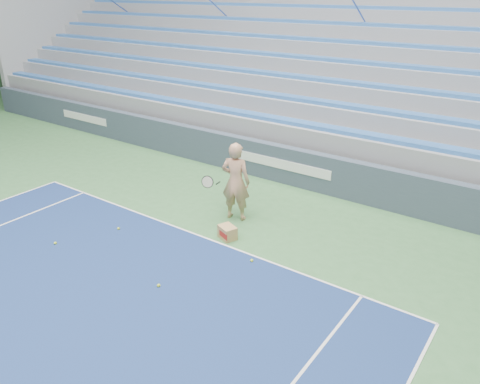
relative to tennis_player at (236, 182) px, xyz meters
The scene contains 8 objects.
sponsor_barrier 2.80m from the tennis_player, 95.59° to the left, with size 30.00×0.32×1.10m.
bleachers 8.58m from the tennis_player, 91.85° to the left, with size 31.00×9.15×7.30m.
tennis_player is the anchor object (origin of this frame).
ball_box 1.34m from the tennis_player, 64.39° to the right, with size 0.49×0.45×0.31m.
tennis_ball_0 2.29m from the tennis_player, 44.49° to the right, with size 0.07×0.07×0.07m, color #BBD62B.
tennis_ball_1 4.37m from the tennis_player, 126.25° to the right, with size 0.07×0.07×0.07m, color #BBD62B.
tennis_ball_2 3.02m from the tennis_player, 131.63° to the right, with size 0.07×0.07×0.07m, color #BBD62B.
tennis_ball_3 3.43m from the tennis_player, 80.71° to the right, with size 0.07×0.07×0.07m, color #BBD62B.
Camera 1 is at (6.47, 4.68, 5.32)m, focal length 35.00 mm.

